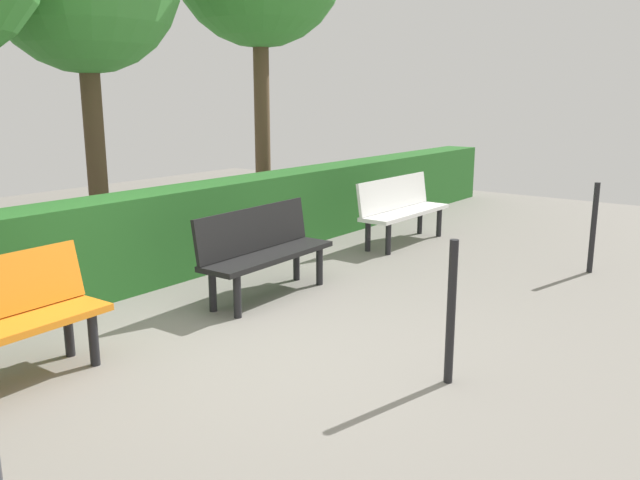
# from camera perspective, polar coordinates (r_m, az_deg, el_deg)

# --- Properties ---
(ground_plane) EXTENTS (17.97, 17.97, 0.00)m
(ground_plane) POSITION_cam_1_polar(r_m,az_deg,el_deg) (5.04, -6.39, -9.70)
(ground_plane) COLOR gray
(bench_white) EXTENTS (1.63, 0.47, 0.86)m
(bench_white) POSITION_cam_1_polar(r_m,az_deg,el_deg) (8.52, 7.19, 2.95)
(bench_white) COLOR white
(bench_white) RESTS_ON ground_plane
(bench_black) EXTENTS (1.55, 0.49, 0.86)m
(bench_black) POSITION_cam_1_polar(r_m,az_deg,el_deg) (6.21, -5.07, -0.68)
(bench_black) COLOR black
(bench_black) RESTS_ON ground_plane
(hedge_row) EXTENTS (13.97, 0.56, 0.95)m
(hedge_row) POSITION_cam_1_polar(r_m,az_deg,el_deg) (7.16, -12.09, 0.82)
(hedge_row) COLOR #266023
(hedge_row) RESTS_ON ground_plane
(railing_post_near) EXTENTS (0.06, 0.06, 1.00)m
(railing_post_near) POSITION_cam_1_polar(r_m,az_deg,el_deg) (7.61, 23.08, 0.98)
(railing_post_near) COLOR black
(railing_post_near) RESTS_ON ground_plane
(railing_post_mid) EXTENTS (0.06, 0.06, 1.00)m
(railing_post_mid) POSITION_cam_1_polar(r_m,az_deg,el_deg) (4.40, 11.55, -6.32)
(railing_post_mid) COLOR black
(railing_post_mid) RESTS_ON ground_plane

